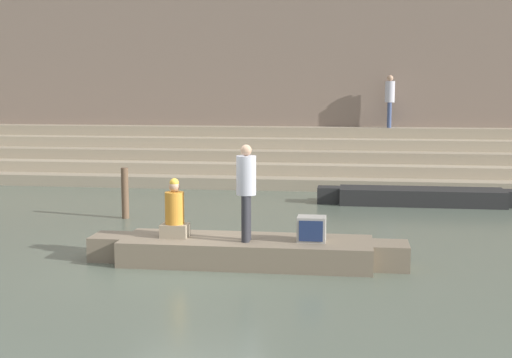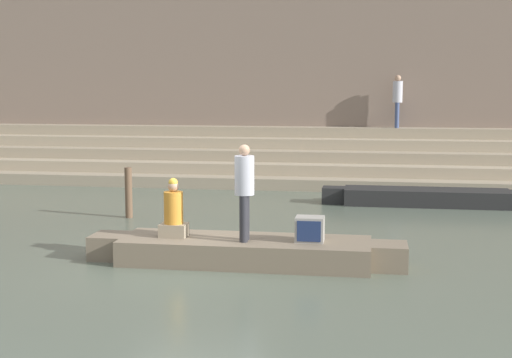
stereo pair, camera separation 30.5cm
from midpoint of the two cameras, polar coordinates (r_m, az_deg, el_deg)
ground_plane at (r=12.74m, az=-4.26°, el=-6.57°), size 120.00×120.00×0.00m
ghat_steps at (r=23.45m, az=2.03°, el=1.43°), size 36.00×3.86×1.70m
back_wall at (r=25.33m, az=2.64°, el=9.11°), size 34.20×1.28×7.69m
rowboat_main at (r=12.51m, az=-0.18°, el=-5.72°), size 5.57×1.43×0.43m
person_standing at (r=12.14m, az=-0.22°, el=-0.55°), size 0.34×0.34×1.66m
person_rowing at (r=12.64m, az=-5.93°, el=-2.75°), size 0.47×0.37×1.05m
tv_set at (r=12.25m, az=5.04°, el=-4.02°), size 0.48×0.40×0.43m
moored_boat_shore at (r=19.06m, az=13.93°, el=-1.38°), size 5.40×1.04×0.42m
mooring_post at (r=16.96m, az=-9.65°, el=-1.09°), size 0.17×0.17×1.19m
person_on_steps at (r=24.20m, az=11.61°, el=6.42°), size 0.32×0.32×1.74m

